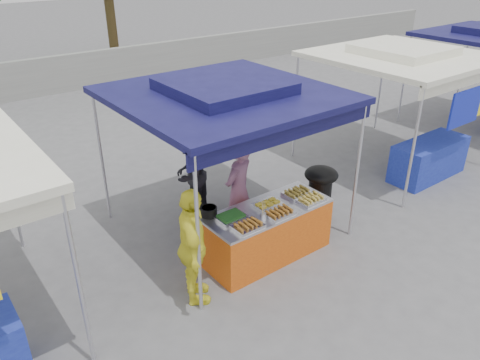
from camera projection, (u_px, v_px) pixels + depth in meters
ground_plane at (263, 252)px, 7.48m from camera, size 80.00×80.00×0.00m
back_wall at (43, 77)px, 15.00m from camera, size 40.00×0.25×1.20m
main_canopy at (225, 94)px, 7.10m from camera, size 3.20×3.20×2.57m
neighbor_stall_right at (414, 97)px, 9.61m from camera, size 3.20×3.20×2.57m
vendor_table at (268, 232)px, 7.22m from camera, size 2.00×0.80×0.85m
food_tray_fl at (248, 226)px, 6.53m from camera, size 0.42×0.30×0.07m
food_tray_fm at (279, 213)px, 6.85m from camera, size 0.42×0.30×0.07m
food_tray_fr at (311, 199)px, 7.21m from camera, size 0.42×0.30×0.07m
food_tray_bl at (231, 217)px, 6.75m from camera, size 0.42×0.30×0.07m
food_tray_bm at (268, 204)px, 7.08m from camera, size 0.42×0.30×0.07m
food_tray_br at (297, 193)px, 7.40m from camera, size 0.42×0.30×0.07m
cooking_pot at (209, 212)px, 6.81m from camera, size 0.24×0.24×0.14m
skewer_cup at (263, 216)px, 6.72m from camera, size 0.09×0.09×0.11m
wok_burner at (320, 188)px, 8.18m from camera, size 0.59×0.59×0.99m
crate_left at (214, 239)px, 7.55m from camera, size 0.48×0.33×0.29m
crate_right at (256, 226)px, 7.90m from camera, size 0.49×0.34×0.29m
crate_stacked at (256, 211)px, 7.77m from camera, size 0.49×0.34×0.29m
vendor_woman at (238, 191)px, 7.53m from camera, size 0.73×0.61×1.71m
helper_man at (190, 174)px, 8.20m from camera, size 0.98×0.94×1.59m
customer_person at (193, 248)px, 6.12m from camera, size 0.82×1.08×1.70m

